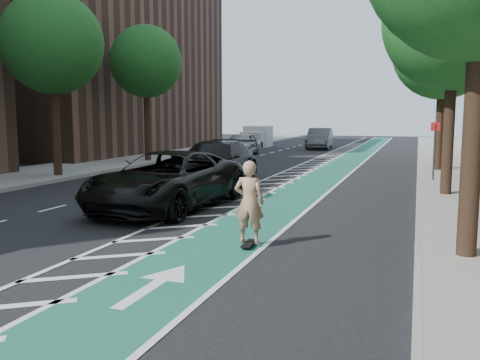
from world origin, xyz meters
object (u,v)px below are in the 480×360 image
at_px(skateboarder, 249,202).
at_px(barrel_a, 179,173).
at_px(suv_far, 214,163).
at_px(suv_near, 168,180).

distance_m(skateboarder, barrel_a, 10.51).
bearing_deg(barrel_a, suv_far, -0.89).
height_order(suv_near, suv_far, suv_far).
xyz_separation_m(skateboarder, suv_near, (-3.70, 3.48, -0.12)).
height_order(skateboarder, suv_far, skateboarder).
bearing_deg(skateboarder, suv_far, -67.94).
bearing_deg(suv_far, suv_near, -86.84).
bearing_deg(skateboarder, suv_near, -47.67).
relative_size(skateboarder, suv_near, 0.29).
height_order(skateboarder, suv_near, skateboarder).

